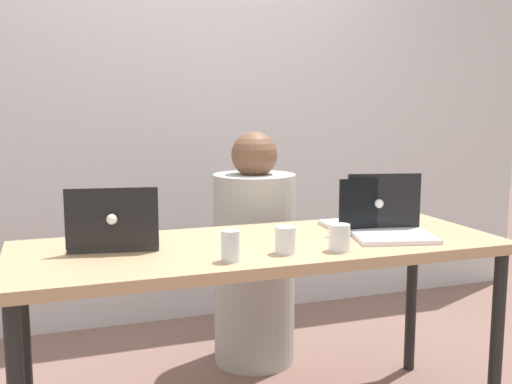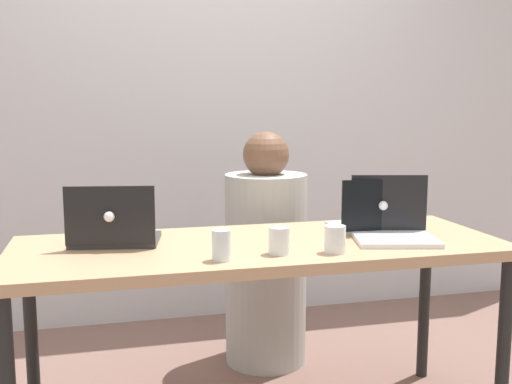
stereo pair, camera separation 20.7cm
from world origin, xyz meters
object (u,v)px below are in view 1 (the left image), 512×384
at_px(laptop_front_right, 390,223).
at_px(laptop_back_left, 114,234).
at_px(laptop_back_right, 368,217).
at_px(water_glass_right, 339,239).
at_px(water_glass_center, 285,242).
at_px(person_at_center, 254,261).
at_px(water_glass_left, 231,248).

height_order(laptop_front_right, laptop_back_left, laptop_front_right).
bearing_deg(laptop_front_right, laptop_back_right, 105.17).
height_order(water_glass_right, water_glass_center, water_glass_right).
xyz_separation_m(person_at_center, water_glass_left, (-0.38, -0.85, 0.29)).
height_order(person_at_center, water_glass_center, person_at_center).
bearing_deg(person_at_center, laptop_back_right, 102.99).
xyz_separation_m(laptop_back_right, water_glass_center, (-0.48, -0.27, -0.01)).
relative_size(laptop_back_right, water_glass_left, 3.31).
bearing_deg(water_glass_right, laptop_front_right, 26.18).
bearing_deg(water_glass_left, laptop_back_left, 137.38).
bearing_deg(water_glass_center, person_at_center, 78.15).
height_order(laptop_front_right, water_glass_right, laptop_front_right).
xyz_separation_m(person_at_center, water_glass_center, (-0.17, -0.82, 0.29)).
bearing_deg(laptop_back_right, person_at_center, -56.97).
bearing_deg(laptop_back_left, person_at_center, -132.81).
relative_size(laptop_front_right, water_glass_left, 3.39).
height_order(laptop_front_right, water_glass_left, laptop_front_right).
xyz_separation_m(laptop_front_right, laptop_back_left, (-1.03, 0.16, -0.00)).
xyz_separation_m(laptop_back_left, water_glass_left, (0.34, -0.31, -0.01)).
xyz_separation_m(water_glass_left, water_glass_center, (0.21, 0.04, -0.00)).
distance_m(person_at_center, laptop_back_left, 0.95).
xyz_separation_m(water_glass_left, water_glass_right, (0.40, 0.01, -0.00)).
bearing_deg(laptop_front_right, water_glass_center, -152.98).
height_order(water_glass_left, water_glass_right, water_glass_left).
relative_size(laptop_back_left, water_glass_right, 3.70).
xyz_separation_m(laptop_front_right, laptop_back_right, (-0.00, 0.16, -0.00)).
xyz_separation_m(laptop_front_right, water_glass_left, (-0.69, -0.15, -0.01)).
bearing_deg(water_glass_left, laptop_front_right, 12.41).
xyz_separation_m(person_at_center, laptop_front_right, (0.31, -0.70, 0.30)).
xyz_separation_m(laptop_front_right, water_glass_center, (-0.48, -0.11, -0.01)).
relative_size(water_glass_left, water_glass_right, 1.08).
distance_m(laptop_front_right, water_glass_right, 0.32).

